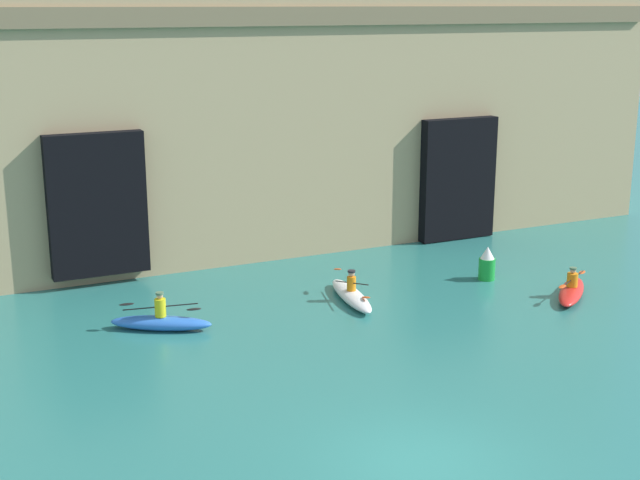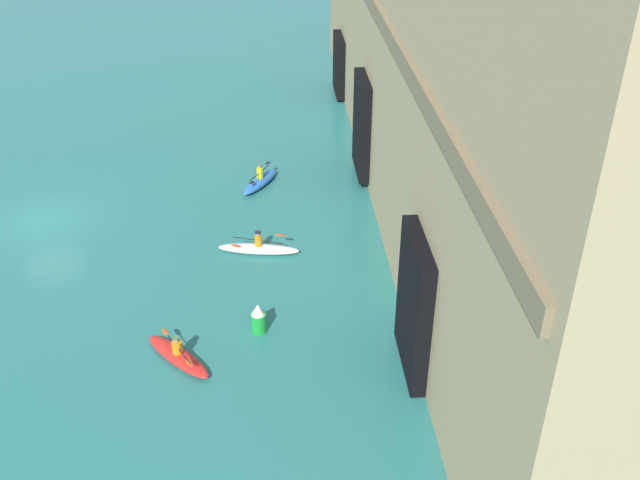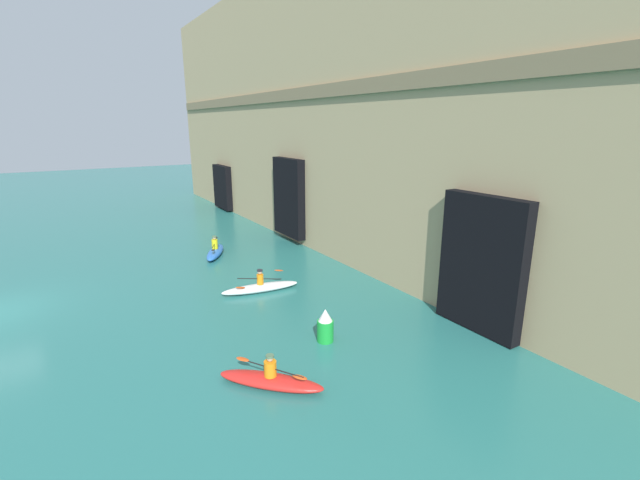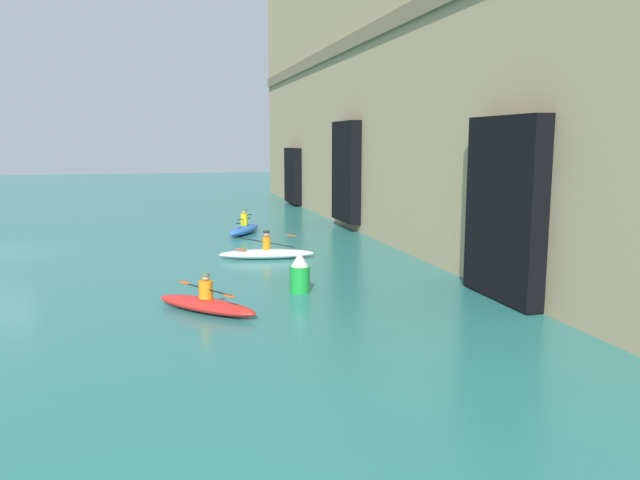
{
  "view_description": "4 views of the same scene",
  "coord_description": "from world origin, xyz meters",
  "px_view_note": "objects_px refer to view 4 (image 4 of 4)",
  "views": [
    {
      "loc": [
        -9.02,
        -14.27,
        9.23
      ],
      "look_at": [
        3.48,
        12.13,
        1.45
      ],
      "focal_mm": 50.0,
      "sensor_mm": 36.0,
      "label": 1
    },
    {
      "loc": [
        28.94,
        10.62,
        16.16
      ],
      "look_at": [
        5.05,
        12.25,
        1.48
      ],
      "focal_mm": 40.0,
      "sensor_mm": 36.0,
      "label": 2
    },
    {
      "loc": [
        19.84,
        2.67,
        7.18
      ],
      "look_at": [
        4.27,
        12.38,
        2.18
      ],
      "focal_mm": 24.0,
      "sensor_mm": 36.0,
      "label": 3
    },
    {
      "loc": [
        25.47,
        5.99,
        4.23
      ],
      "look_at": [
        5.31,
        11.29,
        0.91
      ],
      "focal_mm": 35.0,
      "sensor_mm": 36.0,
      "label": 4
    }
  ],
  "objects_px": {
    "kayak_white": "(267,253)",
    "kayak_red": "(206,304)",
    "marker_buoy": "(300,273)",
    "kayak_blue": "(244,229)"
  },
  "relations": [
    {
      "from": "kayak_blue",
      "to": "marker_buoy",
      "type": "bearing_deg",
      "value": -149.99
    },
    {
      "from": "kayak_white",
      "to": "marker_buoy",
      "type": "distance_m",
      "value": 5.28
    },
    {
      "from": "kayak_white",
      "to": "marker_buoy",
      "type": "height_order",
      "value": "marker_buoy"
    },
    {
      "from": "kayak_blue",
      "to": "marker_buoy",
      "type": "height_order",
      "value": "marker_buoy"
    },
    {
      "from": "kayak_white",
      "to": "kayak_blue",
      "type": "height_order",
      "value": "kayak_blue"
    },
    {
      "from": "kayak_red",
      "to": "kayak_white",
      "type": "xyz_separation_m",
      "value": [
        -6.66,
        2.69,
        -0.0
      ]
    },
    {
      "from": "kayak_white",
      "to": "kayak_red",
      "type": "bearing_deg",
      "value": -102.88
    },
    {
      "from": "kayak_red",
      "to": "marker_buoy",
      "type": "height_order",
      "value": "marker_buoy"
    },
    {
      "from": "marker_buoy",
      "to": "kayak_blue",
      "type": "bearing_deg",
      "value": 179.9
    },
    {
      "from": "kayak_white",
      "to": "kayak_blue",
      "type": "distance_m",
      "value": 6.22
    }
  ]
}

